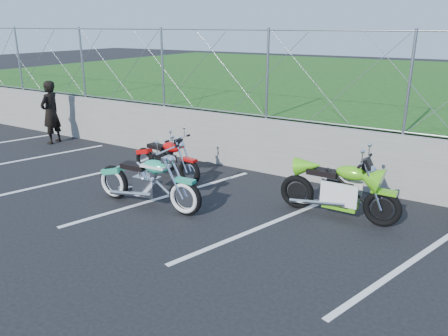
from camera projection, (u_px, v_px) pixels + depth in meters
The scene contains 9 objects.
ground at pixel (133, 213), 8.16m from camera, with size 90.00×90.00×0.00m, color black.
retaining_wall at pixel (229, 140), 10.79m from camera, with size 30.00×0.22×1.30m, color slate.
grass_field at pixel (347, 90), 18.90m from camera, with size 30.00×20.00×1.30m, color #194612.
chain_link_fence at pixel (229, 72), 10.28m from camera, with size 28.00×0.03×2.00m.
parking_lines at pixel (216, 208), 8.37m from camera, with size 18.29×4.31×0.01m.
cruiser_turquoise at pixel (149, 183), 8.32m from camera, with size 2.41×0.76×1.20m.
naked_orange at pixel (167, 160), 9.91m from camera, with size 2.03×0.69×1.01m.
sportbike_green at pixel (340, 191), 7.86m from camera, with size 2.23×0.80×1.16m.
person_standing at pixel (51, 112), 12.76m from camera, with size 0.67×0.44×1.84m, color black.
Camera 1 is at (5.35, -5.50, 3.36)m, focal length 35.00 mm.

